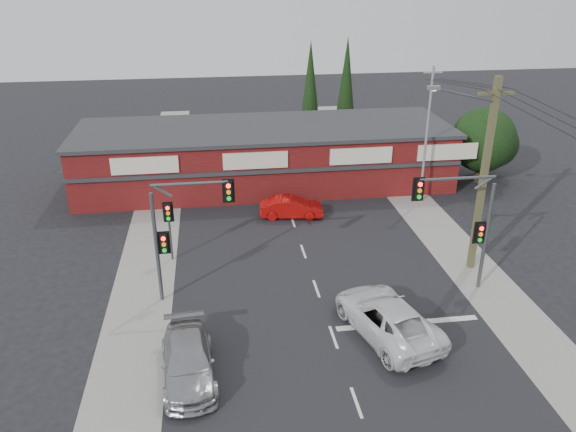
{
  "coord_description": "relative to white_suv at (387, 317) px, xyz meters",
  "views": [
    {
      "loc": [
        -4.69,
        -21.46,
        14.68
      ],
      "look_at": [
        -1.27,
        3.0,
        3.56
      ],
      "focal_mm": 35.0,
      "sensor_mm": 36.0,
      "label": 1
    }
  ],
  "objects": [
    {
      "name": "shop_building",
      "position": [
        -3.33,
        19.05,
        1.32
      ],
      "size": [
        27.3,
        8.4,
        4.22
      ],
      "color": "#541011",
      "rests_on": "ground"
    },
    {
      "name": "traffic_mast_left",
      "position": [
        -8.77,
        4.06,
        3.12
      ],
      "size": [
        3.77,
        0.27,
        5.97
      ],
      "color": "#47494C",
      "rests_on": "ground"
    },
    {
      "name": "steel_pole",
      "position": [
        6.66,
        14.06,
        3.89
      ],
      "size": [
        1.2,
        0.16,
        9.0
      ],
      "color": "gray",
      "rests_on": "ground"
    },
    {
      "name": "conifer_near",
      "position": [
        1.16,
        26.06,
        4.67
      ],
      "size": [
        1.8,
        1.8,
        9.25
      ],
      "color": "#2D2116",
      "rests_on": "ground"
    },
    {
      "name": "pedestal_signal",
      "position": [
        -9.54,
        8.07,
        1.59
      ],
      "size": [
        0.55,
        0.27,
        3.38
      ],
      "color": "#47494C",
      "rests_on": "ground"
    },
    {
      "name": "lane_dashes",
      "position": [
        -2.34,
        5.98,
        -0.8
      ],
      "size": [
        0.12,
        45.44,
        0.01
      ],
      "color": "silver",
      "rests_on": "ground"
    },
    {
      "name": "utility_pole",
      "position": [
        6.03,
        5.05,
        4.58
      ],
      "size": [
        4.38,
        0.59,
        10.0
      ],
      "color": "brown",
      "rests_on": "ground"
    },
    {
      "name": "white_suv",
      "position": [
        0.0,
        0.0,
        0.0
      ],
      "size": [
        4.17,
        6.36,
        1.62
      ],
      "primitive_type": "imported",
      "rotation": [
        0.0,
        0.0,
        3.41
      ],
      "color": "silver",
      "rests_on": "ground"
    },
    {
      "name": "road_strip",
      "position": [
        -2.34,
        7.06,
        -0.81
      ],
      "size": [
        14.0,
        70.0,
        0.01
      ],
      "primitive_type": "cube",
      "color": "black",
      "rests_on": "ground"
    },
    {
      "name": "verge_left",
      "position": [
        -10.84,
        7.06,
        -0.8
      ],
      "size": [
        3.0,
        70.0,
        0.02
      ],
      "primitive_type": "cube",
      "color": "gray",
      "rests_on": "ground"
    },
    {
      "name": "traffic_mast_right",
      "position": [
        4.52,
        3.06,
        3.13
      ],
      "size": [
        3.96,
        0.27,
        5.97
      ],
      "color": "#47494C",
      "rests_on": "ground"
    },
    {
      "name": "stop_line",
      "position": [
        1.16,
        0.56,
        -0.8
      ],
      "size": [
        6.5,
        0.35,
        0.01
      ],
      "primitive_type": "cube",
      "color": "silver",
      "rests_on": "ground"
    },
    {
      "name": "tree_cluster",
      "position": [
        12.35,
        17.5,
        2.08
      ],
      "size": [
        5.9,
        5.1,
        5.5
      ],
      "color": "#2D2116",
      "rests_on": "ground"
    },
    {
      "name": "silver_suv",
      "position": [
        -8.44,
        -1.64,
        -0.1
      ],
      "size": [
        2.35,
        5.02,
        1.42
      ],
      "primitive_type": "imported",
      "rotation": [
        0.0,
        0.0,
        0.08
      ],
      "color": "#9C9FA1",
      "rests_on": "ground"
    },
    {
      "name": "red_sedan",
      "position": [
        -2.32,
        12.74,
        -0.16
      ],
      "size": [
        4.11,
        1.89,
        1.31
      ],
      "primitive_type": "imported",
      "rotation": [
        0.0,
        0.0,
        1.44
      ],
      "color": "#AE0C0A",
      "rests_on": "ground"
    },
    {
      "name": "power_lines",
      "position": [
        6.14,
        -0.41,
        8.23
      ],
      "size": [
        2.01,
        29.0,
        1.22
      ],
      "color": "black",
      "rests_on": "ground"
    },
    {
      "name": "conifer_far",
      "position": [
        4.66,
        28.06,
        4.67
      ],
      "size": [
        1.8,
        1.8,
        9.25
      ],
      "color": "#2D2116",
      "rests_on": "ground"
    },
    {
      "name": "ground",
      "position": [
        -2.34,
        2.06,
        -0.81
      ],
      "size": [
        120.0,
        120.0,
        0.0
      ],
      "primitive_type": "plane",
      "color": "black",
      "rests_on": "ground"
    },
    {
      "name": "verge_right",
      "position": [
        6.16,
        7.06,
        -0.8
      ],
      "size": [
        3.0,
        70.0,
        0.02
      ],
      "primitive_type": "cube",
      "color": "gray",
      "rests_on": "ground"
    }
  ]
}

